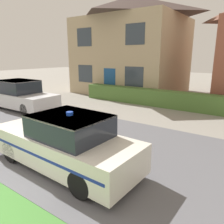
# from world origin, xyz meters

# --- Properties ---
(road_strip) EXTENTS (28.00, 6.19, 0.01)m
(road_strip) POSITION_xyz_m (0.00, 4.34, 0.01)
(road_strip) COLOR #5B5B60
(road_strip) RESTS_ON ground
(garden_hedge) EXTENTS (12.29, 0.81, 0.97)m
(garden_hedge) POSITION_xyz_m (0.08, 11.23, 0.48)
(garden_hedge) COLOR #4C7233
(garden_hedge) RESTS_ON ground
(police_car) EXTENTS (4.53, 1.81, 1.60)m
(police_car) POSITION_xyz_m (0.16, 2.73, 0.71)
(police_car) COLOR black
(police_car) RESTS_ON road_strip
(neighbour_car_near) EXTENTS (4.60, 1.91, 1.61)m
(neighbour_car_near) POSITION_xyz_m (-7.08, 6.07, 0.76)
(neighbour_car_near) COLOR black
(neighbour_car_near) RESTS_ON road_strip
(house_left) EXTENTS (8.22, 7.07, 7.49)m
(house_left) POSITION_xyz_m (-5.01, 15.11, 3.81)
(house_left) COLOR tan
(house_left) RESTS_ON ground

